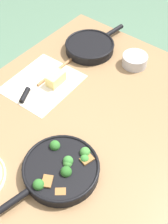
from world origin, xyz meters
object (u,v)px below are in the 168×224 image
object	(u,v)px
skillet_eggs	(90,46)
cheese_block	(56,79)
skillet_broccoli	(61,169)
wooden_spoon	(70,60)
grater_knife	(29,87)
prep_bowl_steel	(135,60)

from	to	relation	value
skillet_eggs	cheese_block	world-z (taller)	cheese_block
skillet_broccoli	wooden_spoon	distance (m)	0.64
wooden_spoon	grater_knife	xyz separation A→B (m)	(0.27, -0.02, 0.00)
grater_knife	skillet_broccoli	bearing A→B (deg)	-145.12
skillet_broccoli	cheese_block	bearing A→B (deg)	-123.67
grater_knife	prep_bowl_steel	world-z (taller)	prep_bowl_steel
skillet_eggs	wooden_spoon	world-z (taller)	skillet_eggs
wooden_spoon	grater_knife	size ratio (longest dim) A/B	1.44
cheese_block	skillet_eggs	bearing A→B (deg)	-174.63
skillet_broccoli	prep_bowl_steel	xyz separation A→B (m)	(-0.69, -0.12, 0.00)
cheese_block	wooden_spoon	bearing A→B (deg)	-162.02
skillet_broccoli	cheese_block	xyz separation A→B (m)	(-0.35, -0.34, -0.00)
wooden_spoon	grater_knife	distance (m)	0.27
wooden_spoon	prep_bowl_steel	xyz separation A→B (m)	(-0.18, 0.27, 0.02)
wooden_spoon	prep_bowl_steel	distance (m)	0.33
skillet_broccoli	skillet_eggs	distance (m)	0.74
skillet_broccoli	prep_bowl_steel	world-z (taller)	skillet_broccoli
skillet_eggs	prep_bowl_steel	distance (m)	0.25
wooden_spoon	cheese_block	bearing A→B (deg)	-161.94
prep_bowl_steel	skillet_eggs	bearing A→B (deg)	-79.08
prep_bowl_steel	cheese_block	bearing A→B (deg)	-32.15
skillet_eggs	skillet_broccoli	bearing A→B (deg)	-143.62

